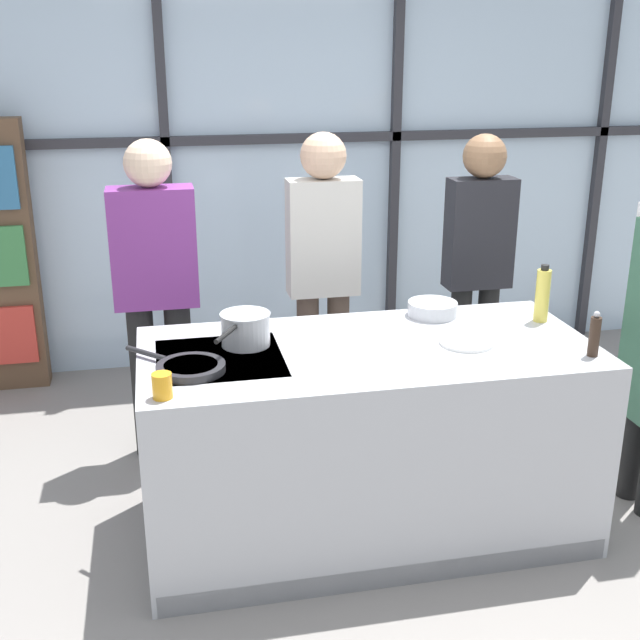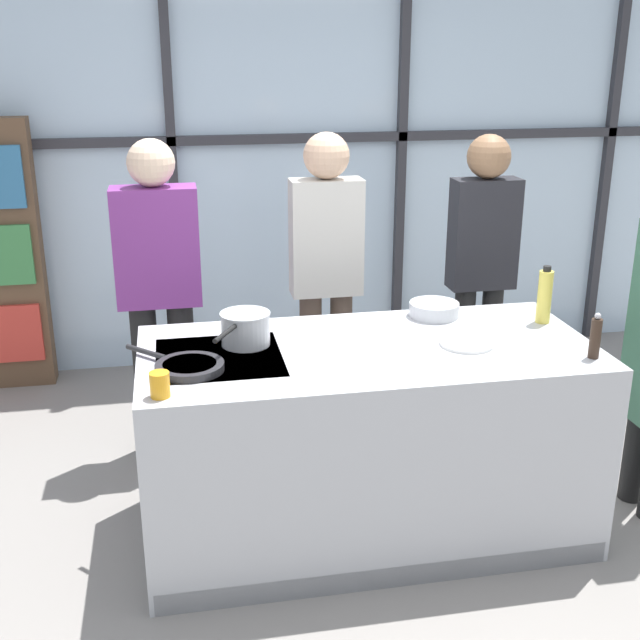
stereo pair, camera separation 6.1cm
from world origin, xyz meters
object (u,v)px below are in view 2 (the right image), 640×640
spectator_center_left (326,267)px  frying_pan (188,366)px  white_plate (467,343)px  pepper_grinder (595,337)px  juice_glass_near (160,385)px  spectator_far_left (159,281)px  oil_bottle (545,296)px  spectator_center_right (482,261)px  mixing_bowl (434,309)px  saucepan (245,328)px

spectator_center_left → frying_pan: size_ratio=4.25×
white_plate → pepper_grinder: (0.46, -0.24, 0.08)m
spectator_center_left → juice_glass_near: spectator_center_left is taller
spectator_far_left → oil_bottle: spectator_far_left is taller
juice_glass_near → spectator_center_left: bearing=55.8°
white_plate → pepper_grinder: size_ratio=1.20×
spectator_far_left → juice_glass_near: bearing=90.1°
spectator_center_right → juice_glass_near: bearing=36.3°
pepper_grinder → spectator_center_left: bearing=125.8°
frying_pan → white_plate: frying_pan is taller
spectator_far_left → oil_bottle: 1.92m
mixing_bowl → oil_bottle: (0.47, -0.18, 0.09)m
spectator_far_left → mixing_bowl: spectator_far_left is taller
spectator_center_left → white_plate: 1.09m
spectator_center_right → oil_bottle: (-0.00, -0.78, 0.04)m
saucepan → mixing_bowl: bearing=13.0°
spectator_far_left → white_plate: bearing=142.7°
spectator_far_left → juice_glass_near: (0.00, -1.29, -0.02)m
mixing_bowl → oil_bottle: oil_bottle is taller
frying_pan → pepper_grinder: bearing=-6.1°
spectator_center_right → mixing_bowl: spectator_center_right is taller
white_plate → mixing_bowl: mixing_bowl is taller
spectator_far_left → spectator_center_right: 1.76m
saucepan → pepper_grinder: 1.47m
saucepan → mixing_bowl: size_ratio=1.56×
spectator_far_left → spectator_center_left: size_ratio=0.99×
mixing_bowl → juice_glass_near: (-1.29, -0.69, 0.01)m
spectator_far_left → frying_pan: 1.06m
spectator_center_left → white_plate: spectator_center_left is taller
spectator_center_left → mixing_bowl: size_ratio=7.24×
frying_pan → oil_bottle: (1.65, 0.28, 0.11)m
spectator_center_right → saucepan: (-1.40, -0.81, -0.01)m
spectator_center_right → juice_glass_near: size_ratio=17.50×
oil_bottle → juice_glass_near: 1.83m
white_plate → oil_bottle: bearing=25.7°
mixing_bowl → spectator_center_left: bearing=124.2°
oil_bottle → pepper_grinder: oil_bottle is taller
spectator_center_right → saucepan: 1.62m
spectator_far_left → saucepan: 0.89m
spectator_center_left → pepper_grinder: size_ratio=8.72×
spectator_center_right → mixing_bowl: size_ratio=7.12×
spectator_far_left → saucepan: (0.37, -0.81, 0.01)m
spectator_center_left → frying_pan: (-0.77, -1.05, -0.09)m
oil_bottle → juice_glass_near: bearing=-163.7°
frying_pan → mixing_bowl: 1.26m
mixing_bowl → juice_glass_near: 1.46m
spectator_center_left → saucepan: size_ratio=4.65×
white_plate → spectator_center_right: bearing=65.4°
white_plate → oil_bottle: (0.45, 0.22, 0.12)m
juice_glass_near → pepper_grinder: bearing=1.9°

